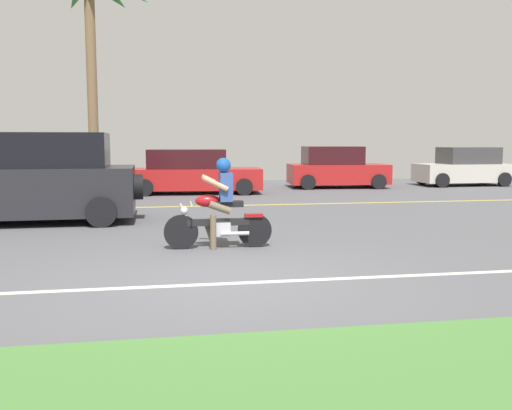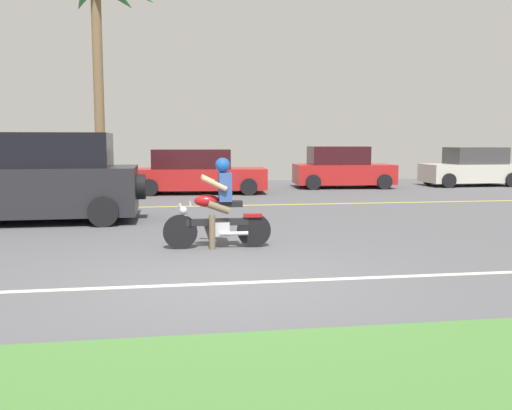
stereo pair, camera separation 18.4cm
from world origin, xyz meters
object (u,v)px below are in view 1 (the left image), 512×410
motorcyclist (219,210)px  suv_nearby (27,179)px  parked_car_1 (54,174)px  parked_car_2 (193,173)px  parked_car_4 (464,168)px  parked_car_3 (336,168)px

motorcyclist → suv_nearby: bearing=136.0°
suv_nearby → parked_car_1: bearing=94.9°
motorcyclist → parked_car_2: (0.17, 9.93, 0.07)m
parked_car_2 → parked_car_4: size_ratio=1.25×
parked_car_2 → parked_car_1: bearing=178.5°
parked_car_2 → parked_car_3: parked_car_3 is taller
parked_car_1 → parked_car_4: size_ratio=1.01×
parked_car_1 → parked_car_3: 10.23m
parked_car_1 → parked_car_3: size_ratio=0.98×
parked_car_1 → parked_car_4: 15.59m
parked_car_1 → motorcyclist: bearing=-66.5°
parked_car_1 → parked_car_3: bearing=8.0°
motorcyclist → parked_car_1: motorcyclist is taller
motorcyclist → parked_car_3: 12.84m
parked_car_2 → parked_car_4: 11.10m
motorcyclist → parked_car_3: size_ratio=0.47×
parked_car_2 → motorcyclist: bearing=-91.0°
parked_car_1 → parked_car_3: (10.13, 1.42, 0.04)m
motorcyclist → parked_car_4: bearing=45.9°
motorcyclist → parked_car_4: 16.03m
motorcyclist → parked_car_4: parked_car_4 is taller
parked_car_2 → parked_car_3: bearing=15.4°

